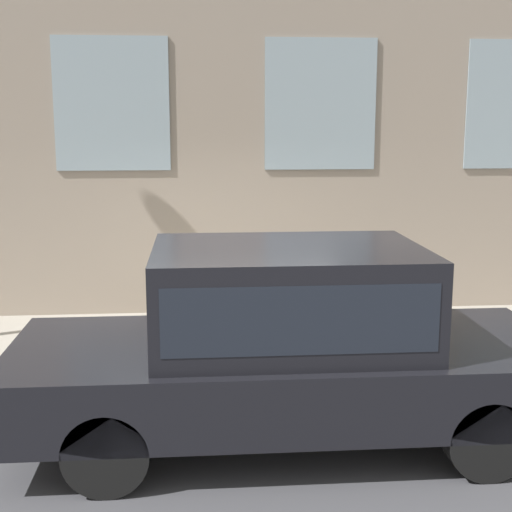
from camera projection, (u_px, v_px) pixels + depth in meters
The scene contains 6 objects.
ground_plane at pixel (227, 387), 7.39m from camera, with size 80.00×80.00×0.00m, color #47474C.
sidewalk at pixel (223, 344), 8.62m from camera, with size 2.54×60.00×0.13m.
building_facade at pixel (216, 7), 9.25m from camera, with size 0.33×40.00×8.34m.
fire_hydrant at pixel (225, 320), 7.85m from camera, with size 0.35×0.46×0.84m.
person at pixel (285, 281), 8.36m from camera, with size 0.30×0.20×1.22m.
parked_car_charcoal_near at pixel (287, 337), 6.01m from camera, with size 1.83×4.64×1.69m.
Camera 1 is at (-7.01, 0.28, 2.71)m, focal length 50.00 mm.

